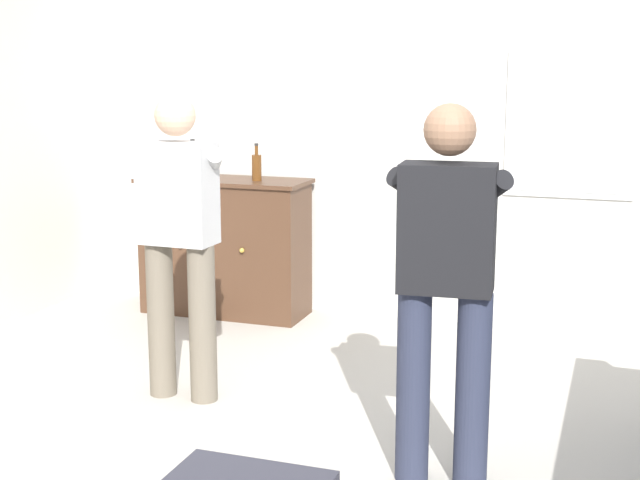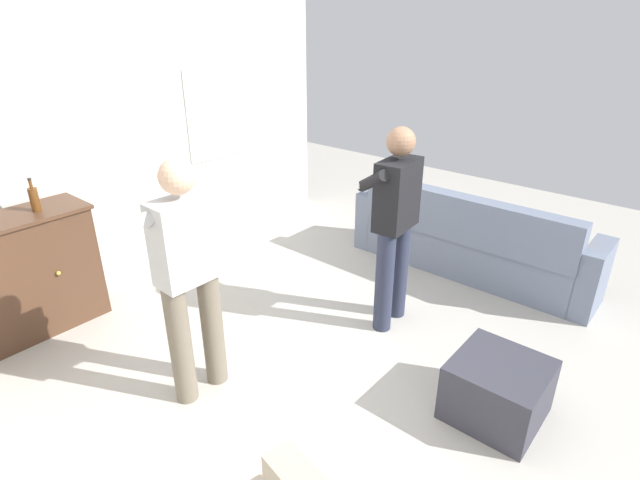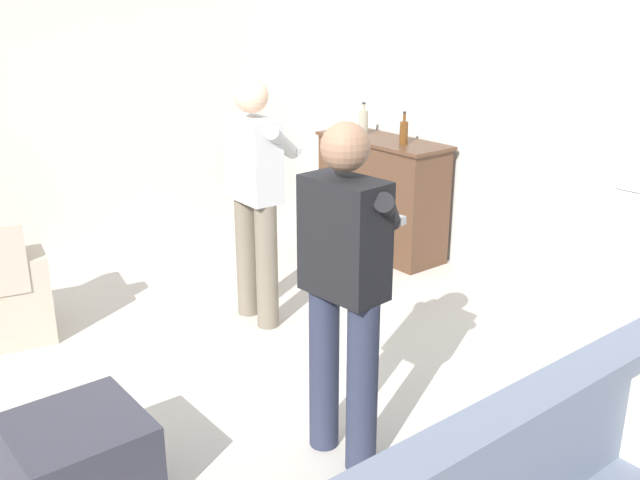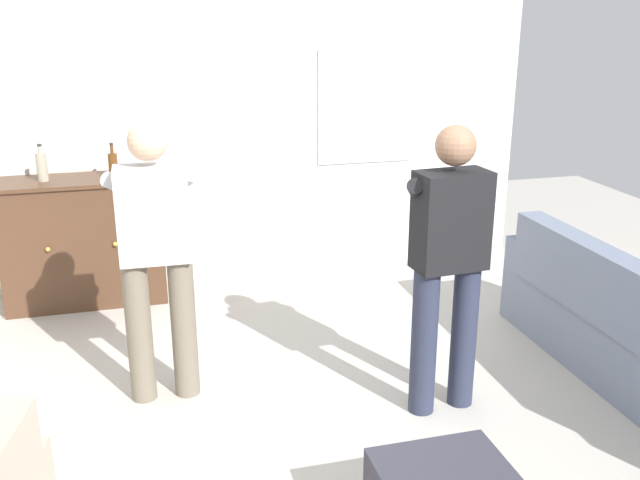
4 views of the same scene
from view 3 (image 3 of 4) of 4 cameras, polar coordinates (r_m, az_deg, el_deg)
ground at (r=4.26m, az=-6.60°, el=-12.03°), size 10.40×10.40×0.00m
wall_back_with_window at (r=5.55m, az=17.22°, el=10.12°), size 5.20×0.15×2.80m
wall_side_left at (r=6.13m, az=-20.75°, el=10.53°), size 0.12×5.20×2.80m
sideboard_cabinet at (r=6.29m, az=4.90°, el=3.56°), size 1.26×0.49×1.01m
bottle_wine_green at (r=6.32m, az=3.50°, el=9.42°), size 0.08×0.08×0.28m
bottle_liquor_amber at (r=5.94m, az=6.72°, el=8.58°), size 0.07×0.07×0.27m
ottoman at (r=3.53m, az=-18.65°, el=-16.39°), size 0.57×0.57×0.41m
person_standing_left at (r=4.80m, az=-5.15°, el=3.90°), size 0.56×0.48×1.68m
person_standing_right at (r=3.29m, az=2.06°, el=-3.35°), size 0.56×0.49×1.68m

